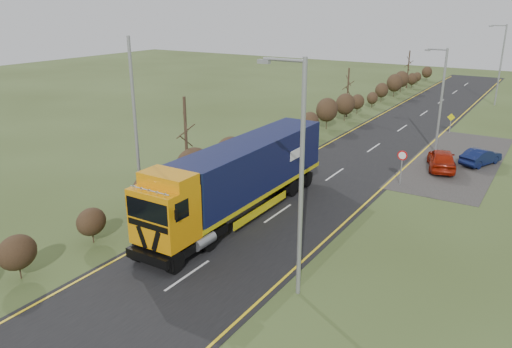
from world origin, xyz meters
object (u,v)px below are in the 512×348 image
object	(u,v)px
lorry	(240,175)
car_red_hatchback	(442,159)
speed_sign	(402,161)
streetlight_near	(299,171)
car_blue_sedan	(481,157)

from	to	relation	value
lorry	car_red_hatchback	bearing A→B (deg)	62.04
lorry	car_red_hatchback	world-z (taller)	lorry
car_red_hatchback	speed_sign	size ratio (longest dim) A/B	1.90
lorry	speed_sign	world-z (taller)	lorry
car_red_hatchback	streetlight_near	distance (m)	20.34
lorry	streetlight_near	distance (m)	8.74
lorry	car_red_hatchback	distance (m)	16.39
car_red_hatchback	streetlight_near	xyz separation A→B (m)	(-1.37, -19.79, 4.51)
car_red_hatchback	streetlight_near	world-z (taller)	streetlight_near
streetlight_near	speed_sign	xyz separation A→B (m)	(-0.18, 15.07, -3.63)
car_red_hatchback	streetlight_near	bearing A→B (deg)	69.40
car_blue_sedan	speed_sign	distance (m)	8.31
lorry	streetlight_near	xyz separation A→B (m)	(6.26, -5.37, 2.88)
lorry	speed_sign	size ratio (longest dim) A/B	6.47
lorry	streetlight_near	world-z (taller)	streetlight_near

